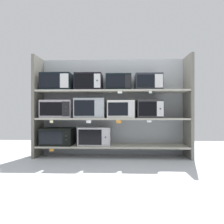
{
  "coord_description": "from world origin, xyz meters",
  "views": [
    {
      "loc": [
        0.14,
        -3.56,
        0.78
      ],
      "look_at": [
        0.0,
        0.0,
        0.78
      ],
      "focal_mm": 33.04,
      "sensor_mm": 36.0,
      "label": 1
    }
  ],
  "objects_px": {
    "microwave_6": "(57,82)",
    "microwave_2": "(58,109)",
    "microwave_8": "(118,83)",
    "microwave_3": "(90,108)",
    "microwave_7": "(89,82)",
    "microwave_9": "(148,82)",
    "microwave_1": "(95,136)",
    "microwave_0": "(58,136)",
    "microwave_5": "(149,109)",
    "microwave_4": "(121,109)"
  },
  "relations": [
    {
      "from": "microwave_6",
      "to": "microwave_2",
      "type": "bearing_deg",
      "value": 0.09
    },
    {
      "from": "microwave_8",
      "to": "microwave_3",
      "type": "bearing_deg",
      "value": 179.99
    },
    {
      "from": "microwave_7",
      "to": "microwave_9",
      "type": "xyz_separation_m",
      "value": [
        1.02,
        0.0,
        -0.01
      ]
    },
    {
      "from": "microwave_1",
      "to": "microwave_8",
      "type": "distance_m",
      "value": 1.01
    },
    {
      "from": "microwave_1",
      "to": "microwave_7",
      "type": "relative_size",
      "value": 1.2
    },
    {
      "from": "microwave_0",
      "to": "microwave_6",
      "type": "bearing_deg",
      "value": -179.78
    },
    {
      "from": "microwave_5",
      "to": "microwave_6",
      "type": "distance_m",
      "value": 1.66
    },
    {
      "from": "microwave_8",
      "to": "microwave_9",
      "type": "relative_size",
      "value": 0.95
    },
    {
      "from": "microwave_3",
      "to": "microwave_8",
      "type": "bearing_deg",
      "value": -0.01
    },
    {
      "from": "microwave_0",
      "to": "microwave_1",
      "type": "distance_m",
      "value": 0.64
    },
    {
      "from": "microwave_6",
      "to": "microwave_0",
      "type": "bearing_deg",
      "value": 0.22
    },
    {
      "from": "microwave_8",
      "to": "microwave_9",
      "type": "xyz_separation_m",
      "value": [
        0.51,
        0.0,
        0.0
      ]
    },
    {
      "from": "microwave_0",
      "to": "microwave_8",
      "type": "height_order",
      "value": "microwave_8"
    },
    {
      "from": "microwave_9",
      "to": "microwave_4",
      "type": "bearing_deg",
      "value": 180.0
    },
    {
      "from": "microwave_0",
      "to": "microwave_3",
      "type": "relative_size",
      "value": 1.05
    },
    {
      "from": "microwave_5",
      "to": "microwave_4",
      "type": "bearing_deg",
      "value": 179.98
    },
    {
      "from": "microwave_2",
      "to": "microwave_5",
      "type": "distance_m",
      "value": 1.59
    },
    {
      "from": "microwave_7",
      "to": "microwave_6",
      "type": "bearing_deg",
      "value": 179.97
    },
    {
      "from": "microwave_0",
      "to": "microwave_3",
      "type": "distance_m",
      "value": 0.75
    },
    {
      "from": "microwave_5",
      "to": "microwave_0",
      "type": "bearing_deg",
      "value": 180.0
    },
    {
      "from": "microwave_2",
      "to": "microwave_8",
      "type": "distance_m",
      "value": 1.15
    },
    {
      "from": "microwave_0",
      "to": "microwave_2",
      "type": "relative_size",
      "value": 1.02
    },
    {
      "from": "microwave_8",
      "to": "microwave_0",
      "type": "bearing_deg",
      "value": 179.99
    },
    {
      "from": "microwave_1",
      "to": "microwave_8",
      "type": "relative_size",
      "value": 1.29
    },
    {
      "from": "microwave_4",
      "to": "microwave_8",
      "type": "height_order",
      "value": "microwave_8"
    },
    {
      "from": "microwave_6",
      "to": "microwave_8",
      "type": "bearing_deg",
      "value": -0.01
    },
    {
      "from": "microwave_1",
      "to": "microwave_9",
      "type": "bearing_deg",
      "value": 0.02
    },
    {
      "from": "microwave_2",
      "to": "microwave_7",
      "type": "xyz_separation_m",
      "value": [
        0.55,
        -0.0,
        0.46
      ]
    },
    {
      "from": "microwave_7",
      "to": "microwave_8",
      "type": "relative_size",
      "value": 1.07
    },
    {
      "from": "microwave_6",
      "to": "microwave_3",
      "type": "bearing_deg",
      "value": -0.0
    },
    {
      "from": "microwave_1",
      "to": "microwave_8",
      "type": "bearing_deg",
      "value": 0.02
    },
    {
      "from": "microwave_6",
      "to": "microwave_8",
      "type": "distance_m",
      "value": 1.07
    },
    {
      "from": "microwave_3",
      "to": "microwave_6",
      "type": "distance_m",
      "value": 0.73
    },
    {
      "from": "microwave_6",
      "to": "microwave_8",
      "type": "relative_size",
      "value": 1.2
    },
    {
      "from": "microwave_3",
      "to": "microwave_6",
      "type": "height_order",
      "value": "microwave_6"
    },
    {
      "from": "microwave_1",
      "to": "microwave_3",
      "type": "distance_m",
      "value": 0.49
    },
    {
      "from": "microwave_2",
      "to": "microwave_3",
      "type": "height_order",
      "value": "microwave_3"
    },
    {
      "from": "microwave_3",
      "to": "microwave_6",
      "type": "relative_size",
      "value": 1.0
    },
    {
      "from": "microwave_8",
      "to": "microwave_1",
      "type": "bearing_deg",
      "value": -179.98
    },
    {
      "from": "microwave_4",
      "to": "microwave_9",
      "type": "relative_size",
      "value": 1.02
    },
    {
      "from": "microwave_3",
      "to": "microwave_5",
      "type": "xyz_separation_m",
      "value": [
        1.02,
        0.0,
        -0.01
      ]
    },
    {
      "from": "microwave_6",
      "to": "microwave_9",
      "type": "xyz_separation_m",
      "value": [
        1.58,
        0.0,
        -0.01
      ]
    },
    {
      "from": "microwave_3",
      "to": "microwave_8",
      "type": "xyz_separation_m",
      "value": [
        0.49,
        -0.0,
        0.44
      ]
    },
    {
      "from": "microwave_7",
      "to": "microwave_9",
      "type": "distance_m",
      "value": 1.02
    },
    {
      "from": "microwave_2",
      "to": "microwave_8",
      "type": "xyz_separation_m",
      "value": [
        1.06,
        -0.0,
        0.46
      ]
    },
    {
      "from": "microwave_0",
      "to": "microwave_4",
      "type": "bearing_deg",
      "value": 0.0
    },
    {
      "from": "microwave_7",
      "to": "microwave_9",
      "type": "bearing_deg",
      "value": 0.02
    },
    {
      "from": "microwave_4",
      "to": "microwave_7",
      "type": "bearing_deg",
      "value": -179.96
    },
    {
      "from": "microwave_1",
      "to": "microwave_2",
      "type": "relative_size",
      "value": 1.03
    },
    {
      "from": "microwave_2",
      "to": "microwave_3",
      "type": "relative_size",
      "value": 1.03
    }
  ]
}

